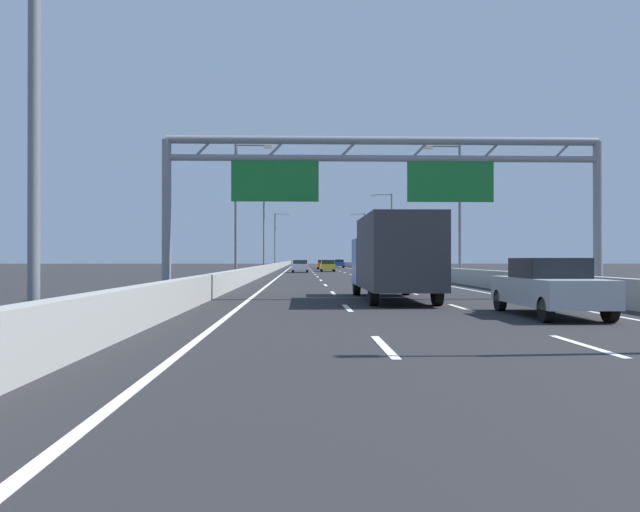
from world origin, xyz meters
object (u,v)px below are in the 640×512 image
object	(u,v)px
sign_gantry	(380,175)
yellow_car	(328,266)
streetlamp_left_near	(49,28)
streetlamp_left_mid	(239,203)
streetlamp_right_mid	(457,203)
orange_car	(323,264)
streetlamp_right_distant	(363,237)
streetlamp_left_distant	(276,237)
silver_car	(549,287)
box_truck	(394,256)
blue_car	(339,264)
white_car	(300,266)
streetlamp_left_far	(266,227)
streetlamp_right_far	(390,227)

from	to	relation	value
sign_gantry	yellow_car	size ratio (longest dim) A/B	4.07
streetlamp_left_near	streetlamp_left_mid	xyz separation A→B (m)	(0.00, 33.32, 0.00)
streetlamp_right_mid	orange_car	xyz separation A→B (m)	(-7.31, 55.83, -4.65)
sign_gantry	orange_car	xyz separation A→B (m)	(0.34, 74.81, -4.10)
streetlamp_right_distant	streetlamp_left_distant	bearing A→B (deg)	180.00
streetlamp_left_mid	silver_car	world-z (taller)	streetlamp_left_mid
orange_car	box_truck	distance (m)	75.95
streetlamp_left_mid	blue_car	distance (m)	74.86
streetlamp_right_mid	streetlamp_left_distant	xyz separation A→B (m)	(-14.93, 66.64, 0.00)
streetlamp_left_near	streetlamp_left_distant	bearing A→B (deg)	90.00
yellow_car	box_truck	bearing A→B (deg)	-89.88
sign_gantry	streetlamp_right_distant	size ratio (longest dim) A/B	1.82
streetlamp_right_distant	silver_car	bearing A→B (deg)	-92.44
box_truck	blue_car	bearing A→B (deg)	87.85
streetlamp_right_mid	blue_car	world-z (taller)	streetlamp_right_mid
streetlamp_left_near	streetlamp_right_distant	world-z (taller)	same
streetlamp_right_mid	streetlamp_right_distant	xyz separation A→B (m)	(0.00, 66.64, 0.00)
sign_gantry	white_car	world-z (taller)	sign_gantry
yellow_car	box_truck	size ratio (longest dim) A/B	0.49
silver_car	streetlamp_left_distant	bearing A→B (deg)	96.68
sign_gantry	white_car	size ratio (longest dim) A/B	4.12
streetlamp_right_distant	white_car	size ratio (longest dim) A/B	2.26
streetlamp_left_distant	orange_car	distance (m)	14.02
streetlamp_left_mid	streetlamp_left_far	bearing A→B (deg)	90.00
streetlamp_left_mid	streetlamp_right_distant	bearing A→B (deg)	77.37
streetlamp_left_mid	streetlamp_right_distant	xyz separation A→B (m)	(14.93, 66.64, 0.00)
streetlamp_left_distant	box_truck	distance (m)	87.17
yellow_car	white_car	size ratio (longest dim) A/B	1.01
streetlamp_right_mid	streetlamp_right_distant	bearing A→B (deg)	90.00
white_car	box_truck	bearing A→B (deg)	-86.04
streetlamp_right_distant	blue_car	xyz separation A→B (m)	(-3.74, 7.24, -4.64)
streetlamp_right_distant	white_car	xyz separation A→B (m)	(-10.82, -35.32, -4.65)
streetlamp_left_near	streetlamp_left_far	bearing A→B (deg)	90.00
streetlamp_right_far	streetlamp_left_distant	bearing A→B (deg)	114.14
streetlamp_right_mid	blue_car	bearing A→B (deg)	92.90
streetlamp_left_far	streetlamp_left_distant	xyz separation A→B (m)	(0.00, 33.32, 0.00)
sign_gantry	streetlamp_right_mid	xyz separation A→B (m)	(7.65, 18.98, 0.55)
streetlamp_left_distant	white_car	bearing A→B (deg)	-83.36
streetlamp_right_mid	streetlamp_left_distant	size ratio (longest dim) A/B	1.00
streetlamp_left_distant	white_car	size ratio (longest dim) A/B	2.26
streetlamp_left_near	box_truck	distance (m)	15.72
blue_car	silver_car	bearing A→B (deg)	-90.14
box_truck	sign_gantry	bearing A→B (deg)	109.14
silver_car	streetlamp_left_far	bearing A→B (deg)	100.32
streetlamp_left_near	blue_car	bearing A→B (deg)	84.04
sign_gantry	box_truck	world-z (taller)	sign_gantry
streetlamp_left_far	blue_car	xyz separation A→B (m)	(11.19, 40.56, -4.64)
streetlamp_right_far	streetlamp_left_mid	bearing A→B (deg)	-114.14
yellow_car	streetlamp_left_far	bearing A→B (deg)	-158.71
streetlamp_right_mid	streetlamp_left_distant	bearing A→B (deg)	102.63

